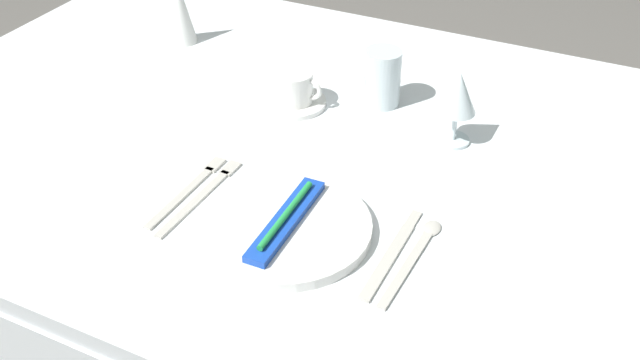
{
  "coord_description": "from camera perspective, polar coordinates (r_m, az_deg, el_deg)",
  "views": [
    {
      "loc": [
        0.43,
        -0.99,
        1.46
      ],
      "look_at": [
        0.03,
        -0.13,
        0.76
      ],
      "focal_mm": 40.16,
      "sensor_mm": 36.0,
      "label": 1
    }
  ],
  "objects": [
    {
      "name": "dining_table",
      "position": [
        1.35,
        1.5,
        -0.14
      ],
      "size": [
        1.8,
        1.11,
        0.74
      ],
      "color": "white",
      "rests_on": "ground"
    },
    {
      "name": "dinner_plate",
      "position": [
        1.1,
        -2.69,
        -3.8
      ],
      "size": [
        0.27,
        0.27,
        0.02
      ],
      "primitive_type": "cylinder",
      "color": "white",
      "rests_on": "dining_table"
    },
    {
      "name": "toothbrush_package",
      "position": [
        1.09,
        -2.72,
        -3.14
      ],
      "size": [
        0.04,
        0.21,
        0.02
      ],
      "color": "blue",
      "rests_on": "dinner_plate"
    },
    {
      "name": "fork_outer",
      "position": [
        1.2,
        -9.29,
        -1.11
      ],
      "size": [
        0.02,
        0.22,
        0.0
      ],
      "color": "beige",
      "rests_on": "dining_table"
    },
    {
      "name": "fork_inner",
      "position": [
        1.21,
        -10.33,
        -0.66
      ],
      "size": [
        0.02,
        0.21,
        0.0
      ],
      "color": "beige",
      "rests_on": "dining_table"
    },
    {
      "name": "dinner_knife",
      "position": [
        1.07,
        5.67,
        -5.98
      ],
      "size": [
        0.02,
        0.22,
        0.0
      ],
      "color": "beige",
      "rests_on": "dining_table"
    },
    {
      "name": "spoon_soup",
      "position": [
        1.08,
        7.74,
        -5.63
      ],
      "size": [
        0.03,
        0.21,
        0.01
      ],
      "color": "beige",
      "rests_on": "dining_table"
    },
    {
      "name": "saucer_left",
      "position": [
        1.42,
        -2.09,
        6.19
      ],
      "size": [
        0.13,
        0.13,
        0.01
      ],
      "primitive_type": "cylinder",
      "color": "white",
      "rests_on": "dining_table"
    },
    {
      "name": "coffee_cup_left",
      "position": [
        1.4,
        -2.06,
        7.44
      ],
      "size": [
        0.1,
        0.08,
        0.06
      ],
      "color": "white",
      "rests_on": "saucer_left"
    },
    {
      "name": "wine_glass_left",
      "position": [
        1.29,
        10.96,
        6.58
      ],
      "size": [
        0.07,
        0.07,
        0.14
      ],
      "color": "silver",
      "rests_on": "dining_table"
    },
    {
      "name": "drink_tumbler",
      "position": [
        1.41,
        4.97,
        7.86
      ],
      "size": [
        0.07,
        0.07,
        0.11
      ],
      "color": "silver",
      "rests_on": "dining_table"
    },
    {
      "name": "napkin_folded",
      "position": [
        1.67,
        -11.17,
        13.27
      ],
      "size": [
        0.07,
        0.07,
        0.16
      ],
      "primitive_type": "cone",
      "color": "white",
      "rests_on": "dining_table"
    }
  ]
}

